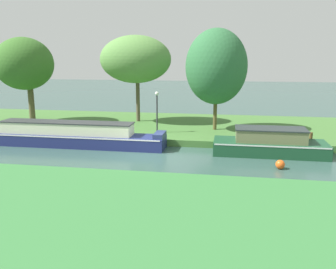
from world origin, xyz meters
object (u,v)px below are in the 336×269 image
(navy_narrowboat, at_px, (73,135))
(willow_tree_centre, at_px, (135,59))
(willow_tree_right, at_px, (216,67))
(lamp_post, at_px, (157,107))
(channel_buoy, at_px, (280,164))
(mooring_post_near, at_px, (311,138))
(willow_tree_left, at_px, (24,64))
(forest_barge, at_px, (270,144))

(navy_narrowboat, relative_size, willow_tree_centre, 1.70)
(willow_tree_centre, distance_m, willow_tree_right, 6.19)
(lamp_post, relative_size, channel_buoy, 6.05)
(willow_tree_right, height_order, mooring_post_near, willow_tree_right)
(willow_tree_left, xyz_separation_m, channel_buoy, (17.10, -7.19, -4.46))
(lamp_post, height_order, mooring_post_near, lamp_post)
(mooring_post_near, distance_m, channel_buoy, 4.43)
(navy_narrowboat, relative_size, channel_buoy, 24.62)
(willow_tree_left, distance_m, channel_buoy, 19.08)
(channel_buoy, bearing_deg, willow_tree_centre, 136.81)
(lamp_post, bearing_deg, willow_tree_right, 22.38)
(forest_barge, relative_size, willow_tree_right, 0.91)
(lamp_post, bearing_deg, forest_barge, -21.76)
(lamp_post, bearing_deg, channel_buoy, -37.05)
(mooring_post_near, bearing_deg, willow_tree_centre, 157.00)
(forest_barge, xyz_separation_m, willow_tree_left, (-16.86, 4.60, 4.07))
(willow_tree_right, bearing_deg, navy_narrowboat, -152.81)
(mooring_post_near, relative_size, channel_buoy, 1.47)
(channel_buoy, bearing_deg, navy_narrowboat, 167.37)
(navy_narrowboat, distance_m, willow_tree_right, 9.98)
(forest_barge, xyz_separation_m, channel_buoy, (0.24, -2.59, -0.38))
(navy_narrowboat, xyz_separation_m, mooring_post_near, (13.67, 1.27, 0.09))
(lamp_post, bearing_deg, mooring_post_near, -8.91)
(navy_narrowboat, distance_m, willow_tree_centre, 7.84)
(willow_tree_right, bearing_deg, lamp_post, -157.62)
(navy_narrowboat, xyz_separation_m, willow_tree_centre, (2.29, 6.10, 4.37))
(forest_barge, xyz_separation_m, navy_narrowboat, (-11.30, 0.00, 0.03))
(willow_tree_left, distance_m, mooring_post_near, 19.92)
(lamp_post, xyz_separation_m, channel_buoy, (7.00, -5.29, -1.87))
(navy_narrowboat, distance_m, mooring_post_near, 13.73)
(willow_tree_right, xyz_separation_m, lamp_post, (-3.62, -1.49, -2.47))
(willow_tree_left, relative_size, mooring_post_near, 9.63)
(willow_tree_left, bearing_deg, mooring_post_near, -9.83)
(navy_narrowboat, bearing_deg, willow_tree_right, 27.19)
(channel_buoy, bearing_deg, forest_barge, 95.30)
(willow_tree_centre, distance_m, mooring_post_near, 13.09)
(forest_barge, distance_m, willow_tree_centre, 11.74)
(navy_narrowboat, height_order, willow_tree_right, willow_tree_right)
(mooring_post_near, bearing_deg, forest_barge, -151.91)
(willow_tree_centre, height_order, mooring_post_near, willow_tree_centre)
(willow_tree_right, xyz_separation_m, channel_buoy, (3.38, -6.78, -4.34))
(forest_barge, height_order, willow_tree_left, willow_tree_left)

